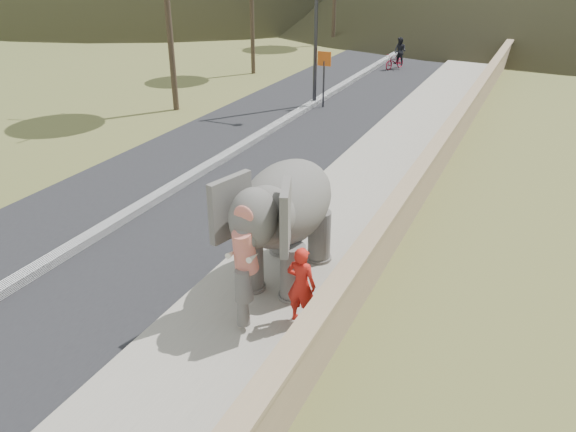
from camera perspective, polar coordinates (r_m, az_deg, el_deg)
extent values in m
cube|color=black|center=(18.30, -7.62, 5.00)|extent=(7.00, 120.00, 0.03)
cube|color=black|center=(18.27, -7.64, 5.28)|extent=(0.35, 120.00, 0.22)
cube|color=#9E9687|center=(16.29, 7.45, 2.54)|extent=(3.00, 120.00, 0.15)
cube|color=tan|center=(15.75, 13.26, 3.07)|extent=(0.30, 120.00, 1.10)
cylinder|color=#2D2D32|center=(24.77, 2.88, 20.16)|extent=(0.16, 0.16, 8.00)
cylinder|color=#2D2D33|center=(24.89, 3.63, 13.16)|extent=(0.08, 0.08, 2.00)
cube|color=#C14F12|center=(24.67, 3.71, 15.65)|extent=(0.60, 0.05, 0.60)
imported|color=red|center=(10.23, 1.35, -7.02)|extent=(0.56, 0.37, 1.54)
imported|color=maroon|center=(33.74, 10.80, 15.17)|extent=(1.09, 1.72, 0.85)
imported|color=black|center=(33.58, 11.31, 16.09)|extent=(0.89, 0.79, 1.52)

